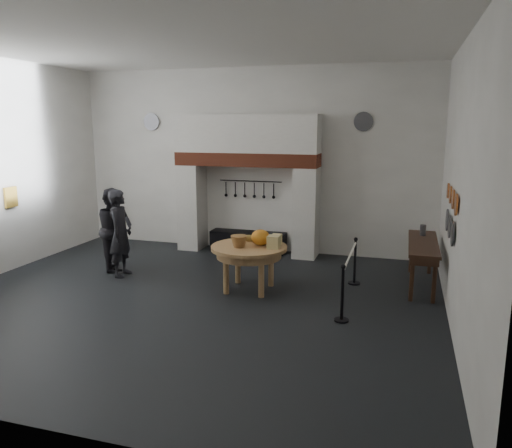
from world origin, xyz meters
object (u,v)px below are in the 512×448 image
(side_table, at_px, (423,243))
(barrier_post_near, at_px, (342,295))
(iron_range, at_px, (248,241))
(visitor_near, at_px, (121,233))
(visitor_far, at_px, (115,229))
(barrier_post_far, at_px, (355,262))
(work_table, at_px, (249,248))

(side_table, xyz_separation_m, barrier_post_near, (-1.27, -2.24, -0.42))
(iron_range, distance_m, barrier_post_near, 4.79)
(visitor_near, height_order, barrier_post_near, visitor_near)
(side_table, relative_size, barrier_post_near, 2.44)
(visitor_far, xyz_separation_m, barrier_post_far, (5.16, 0.43, -0.45))
(iron_range, relative_size, visitor_far, 1.05)
(iron_range, xyz_separation_m, visitor_far, (-2.33, -2.30, 0.65))
(side_table, bearing_deg, barrier_post_near, -119.64)
(work_table, xyz_separation_m, barrier_post_far, (1.92, 0.94, -0.39))
(barrier_post_far, bearing_deg, visitor_near, -170.08)
(work_table, xyz_separation_m, visitor_far, (-3.24, 0.51, 0.06))
(visitor_near, distance_m, side_table, 6.13)
(side_table, relative_size, barrier_post_far, 2.44)
(iron_range, distance_m, visitor_near, 3.38)
(work_table, bearing_deg, barrier_post_far, 26.21)
(work_table, relative_size, visitor_far, 0.81)
(barrier_post_near, bearing_deg, iron_range, 126.18)
(iron_range, bearing_deg, visitor_near, -125.66)
(work_table, distance_m, visitor_near, 2.85)
(work_table, xyz_separation_m, visitor_near, (-2.84, 0.11, 0.08))
(visitor_far, bearing_deg, side_table, -118.49)
(iron_range, bearing_deg, work_table, -72.03)
(iron_range, xyz_separation_m, barrier_post_near, (2.83, -3.86, 0.20))
(visitor_far, height_order, barrier_post_near, visitor_far)
(side_table, distance_m, barrier_post_far, 1.36)
(work_table, height_order, barrier_post_near, barrier_post_near)
(iron_range, relative_size, barrier_post_near, 2.11)
(visitor_far, bearing_deg, work_table, -133.39)
(side_table, xyz_separation_m, barrier_post_far, (-1.27, -0.24, -0.42))
(iron_range, distance_m, visitor_far, 3.34)
(barrier_post_far, bearing_deg, work_table, -153.79)
(work_table, bearing_deg, barrier_post_near, -28.90)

